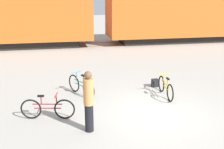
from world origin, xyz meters
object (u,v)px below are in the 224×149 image
bicycle_maroon (48,108)px  backpack (155,83)px  freight_train (100,10)px  bicycle_yellow (166,88)px  bicycle_teal (81,86)px  person_in_tan (89,101)px

bicycle_maroon → backpack: bearing=26.9°
freight_train → bicycle_yellow: bearing=-85.1°
freight_train → bicycle_maroon: 12.91m
freight_train → bicycle_yellow: freight_train is taller
bicycle_yellow → backpack: bicycle_yellow is taller
bicycle_teal → person_in_tan: size_ratio=0.81×
freight_train → bicycle_yellow: size_ratio=33.09×
freight_train → backpack: freight_train is taller
bicycle_yellow → bicycle_teal: bicycle_teal is taller
bicycle_yellow → bicycle_maroon: bearing=-165.7°
bicycle_teal → backpack: bearing=6.1°
bicycle_yellow → bicycle_maroon: 4.55m
person_in_tan → freight_train: bearing=67.5°
freight_train → person_in_tan: 13.53m
freight_train → person_in_tan: size_ratio=30.63×
freight_train → bicycle_maroon: size_ratio=32.50×
bicycle_teal → backpack: (3.18, 0.34, -0.21)m
freight_train → backpack: (0.92, -10.01, -2.43)m
freight_train → bicycle_teal: size_ratio=37.88×
bicycle_teal → bicycle_maroon: (-1.20, -1.88, -0.02)m
freight_train → person_in_tan: freight_train is taller
bicycle_maroon → bicycle_yellow: bearing=14.3°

